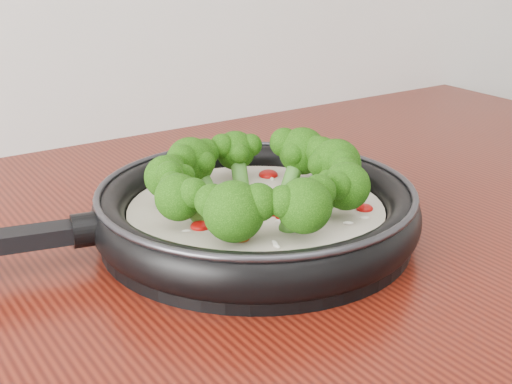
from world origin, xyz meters
TOP-DOWN VIEW (x-y plane):
  - skillet at (0.07, 1.08)m, footprint 0.54×0.39m

SIDE VIEW (x-z plane):
  - skillet at x=0.07m, z-range 0.89..0.98m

